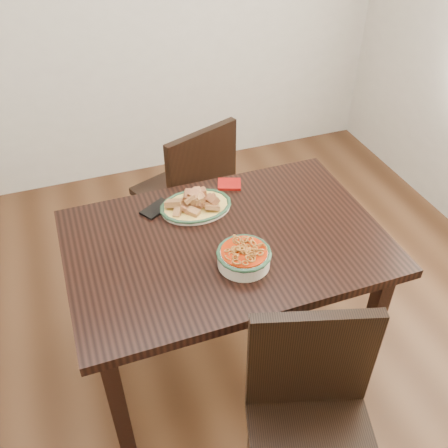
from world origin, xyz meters
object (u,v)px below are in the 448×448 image
object	(u,v)px
fish_plate	(196,200)
chair_far	(191,189)
noodle_bowl	(244,255)
dining_table	(226,256)
chair_near	(311,417)
smartphone	(157,209)

from	to	relation	value
fish_plate	chair_far	bearing A→B (deg)	76.90
fish_plate	noodle_bowl	world-z (taller)	fish_plate
dining_table	noodle_bowl	bearing A→B (deg)	-85.12
chair_near	smartphone	xyz separation A→B (m)	(-0.27, 0.96, 0.26)
chair_near	dining_table	bearing A→B (deg)	111.47
fish_plate	noodle_bowl	bearing A→B (deg)	-80.42
smartphone	noodle_bowl	bearing A→B (deg)	-94.34
noodle_bowl	smartphone	bearing A→B (deg)	117.28
dining_table	chair_near	xyz separation A→B (m)	(0.06, -0.68, -0.16)
dining_table	noodle_bowl	size ratio (longest dim) A/B	6.06
fish_plate	smartphone	world-z (taller)	fish_plate
smartphone	fish_plate	bearing A→B (deg)	-48.90
smartphone	chair_far	bearing A→B (deg)	26.41
chair_near	noodle_bowl	world-z (taller)	chair_near
chair_far	chair_near	size ratio (longest dim) A/B	1.00
fish_plate	smartphone	xyz separation A→B (m)	(-0.16, 0.05, -0.04)
chair_near	chair_far	bearing A→B (deg)	106.52
chair_near	smartphone	size ratio (longest dim) A/B	6.58
chair_near	smartphone	world-z (taller)	chair_near
chair_far	smartphone	bearing A→B (deg)	36.63
dining_table	noodle_bowl	xyz separation A→B (m)	(0.01, -0.16, 0.14)
dining_table	chair_near	world-z (taller)	chair_near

